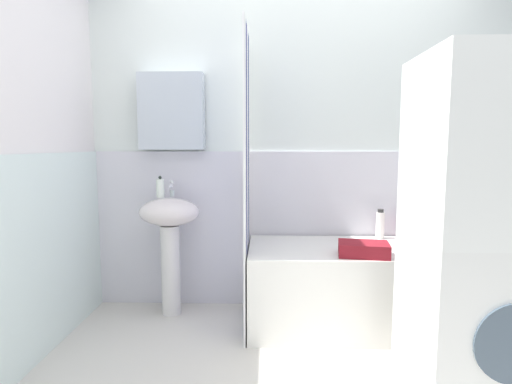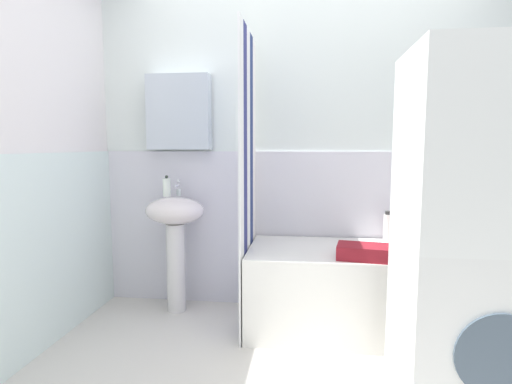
% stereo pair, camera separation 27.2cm
% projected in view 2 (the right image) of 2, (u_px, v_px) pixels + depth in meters
% --- Properties ---
extents(wall_back_tiled, '(3.60, 0.18, 2.40)m').
position_uv_depth(wall_back_tiled, '(295.00, 159.00, 3.13)').
color(wall_back_tiled, silver).
rests_on(wall_back_tiled, ground_plane).
extents(wall_left_tiled, '(0.07, 1.81, 2.40)m').
position_uv_depth(wall_left_tiled, '(30.00, 167.00, 2.41)').
color(wall_left_tiled, silver).
rests_on(wall_left_tiled, ground_plane).
extents(sink, '(0.44, 0.34, 0.87)m').
position_uv_depth(sink, '(175.00, 228.00, 3.06)').
color(sink, silver).
rests_on(sink, ground_plane).
extents(faucet, '(0.03, 0.12, 0.12)m').
position_uv_depth(faucet, '(178.00, 188.00, 3.11)').
color(faucet, silver).
rests_on(faucet, sink).
extents(soap_dispenser, '(0.06, 0.06, 0.16)m').
position_uv_depth(soap_dispenser, '(167.00, 187.00, 3.08)').
color(soap_dispenser, white).
rests_on(soap_dispenser, sink).
extents(bathtub, '(1.42, 0.71, 0.56)m').
position_uv_depth(bathtub, '(355.00, 290.00, 2.78)').
color(bathtub, white).
rests_on(bathtub, ground_plane).
extents(shower_curtain, '(0.01, 0.71, 2.00)m').
position_uv_depth(shower_curtain, '(248.00, 182.00, 2.79)').
color(shower_curtain, white).
rests_on(shower_curtain, ground_plane).
extents(shampoo_bottle, '(0.06, 0.06, 0.20)m').
position_uv_depth(shampoo_bottle, '(440.00, 230.00, 2.91)').
color(shampoo_bottle, '#23755D').
rests_on(shampoo_bottle, bathtub).
extents(conditioner_bottle, '(0.06, 0.06, 0.14)m').
position_uv_depth(conditioner_bottle, '(423.00, 232.00, 2.97)').
color(conditioner_bottle, '#2A2D2A').
rests_on(conditioner_bottle, bathtub).
extents(body_wash_bottle, '(0.05, 0.05, 0.20)m').
position_uv_depth(body_wash_bottle, '(411.00, 230.00, 2.95)').
color(body_wash_bottle, '#C14670').
rests_on(body_wash_bottle, bathtub).
extents(lotion_bottle, '(0.06, 0.06, 0.22)m').
position_uv_depth(lotion_bottle, '(388.00, 227.00, 2.97)').
color(lotion_bottle, white).
rests_on(lotion_bottle, bathtub).
extents(towel_folded, '(0.33, 0.25, 0.08)m').
position_uv_depth(towel_folded, '(363.00, 252.00, 2.52)').
color(towel_folded, maroon).
rests_on(towel_folded, bathtub).
extents(washer_dryer_stack, '(0.62, 0.59, 1.65)m').
position_uv_depth(washer_dryer_stack, '(476.00, 242.00, 1.80)').
color(washer_dryer_stack, white).
rests_on(washer_dryer_stack, ground_plane).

